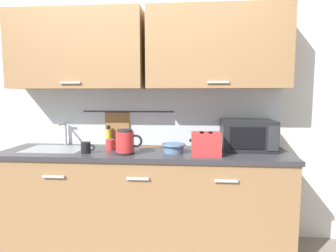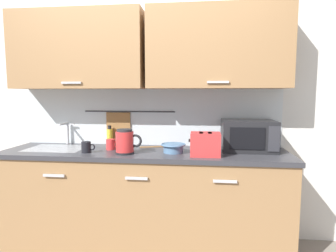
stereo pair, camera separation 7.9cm
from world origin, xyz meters
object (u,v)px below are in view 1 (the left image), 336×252
object	(u,v)px
toaster	(206,144)
mixing_bowl	(174,147)
electric_kettle	(126,142)
dish_soap_bottle	(109,137)
wooden_spoon	(157,147)
microwave	(248,135)
mug_by_kettle	(110,145)
mug_near_sink	(86,148)

from	to	relation	value
toaster	mixing_bowl	bearing A→B (deg)	160.12
electric_kettle	mixing_bowl	bearing A→B (deg)	13.09
dish_soap_bottle	wooden_spoon	xyz separation A→B (m)	(0.48, -0.04, -0.08)
microwave	mug_by_kettle	size ratio (longest dim) A/B	3.83
dish_soap_bottle	mug_near_sink	world-z (taller)	dish_soap_bottle
electric_kettle	mug_by_kettle	distance (m)	0.24
mug_near_sink	mixing_bowl	size ratio (longest dim) A/B	0.56
toaster	mug_by_kettle	world-z (taller)	toaster
mixing_bowl	mug_near_sink	bearing A→B (deg)	-173.23
dish_soap_bottle	mug_near_sink	bearing A→B (deg)	-103.57
dish_soap_bottle	wooden_spoon	world-z (taller)	dish_soap_bottle
mixing_bowl	toaster	distance (m)	0.29
microwave	mixing_bowl	bearing A→B (deg)	-166.23
electric_kettle	mixing_bowl	distance (m)	0.41
mug_near_sink	wooden_spoon	size ratio (longest dim) A/B	0.44
microwave	toaster	world-z (taller)	microwave
electric_kettle	microwave	bearing A→B (deg)	13.51
microwave	dish_soap_bottle	xyz separation A→B (m)	(-1.30, 0.12, -0.05)
mug_near_sink	dish_soap_bottle	bearing A→B (deg)	76.43
toaster	wooden_spoon	xyz separation A→B (m)	(-0.44, 0.33, -0.09)
mug_near_sink	mixing_bowl	bearing A→B (deg)	6.77
mixing_bowl	mug_by_kettle	distance (m)	0.58
electric_kettle	wooden_spoon	xyz separation A→B (m)	(0.23, 0.33, -0.10)
mug_by_kettle	wooden_spoon	bearing A→B (deg)	22.52
mug_by_kettle	toaster	bearing A→B (deg)	-11.02
mug_near_sink	mixing_bowl	world-z (taller)	mug_near_sink
mixing_bowl	mug_by_kettle	bearing A→B (deg)	173.38
electric_kettle	toaster	size ratio (longest dim) A/B	0.89
microwave	dish_soap_bottle	size ratio (longest dim) A/B	2.35
microwave	dish_soap_bottle	distance (m)	1.31
electric_kettle	mug_near_sink	bearing A→B (deg)	179.25
wooden_spoon	toaster	bearing A→B (deg)	-37.00
microwave	mug_by_kettle	distance (m)	1.23
microwave	electric_kettle	world-z (taller)	microwave
toaster	wooden_spoon	world-z (taller)	toaster
toaster	dish_soap_bottle	bearing A→B (deg)	157.91
toaster	wooden_spoon	distance (m)	0.56
dish_soap_bottle	mug_by_kettle	world-z (taller)	dish_soap_bottle
mug_near_sink	mixing_bowl	distance (m)	0.75
mixing_bowl	microwave	bearing A→B (deg)	13.77
electric_kettle	dish_soap_bottle	distance (m)	0.45
mug_by_kettle	dish_soap_bottle	bearing A→B (deg)	110.47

